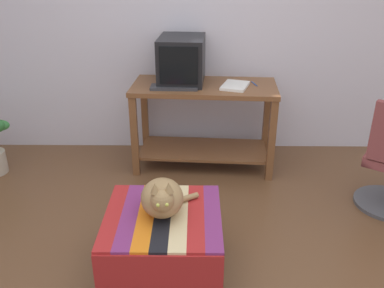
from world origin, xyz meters
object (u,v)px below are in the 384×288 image
tv_monitor (182,60)px  book (235,86)px  cat (162,198)px  keyboard (174,87)px  ottoman_with_blanket (164,242)px  desk (204,112)px

tv_monitor → book: bearing=-14.8°
cat → keyboard: bearing=84.3°
tv_monitor → cat: (-0.07, -1.52, -0.46)m
tv_monitor → ottoman_with_blanket: bearing=-88.7°
desk → ottoman_with_blanket: size_ratio=1.85×
book → ottoman_with_blanket: book is taller
ottoman_with_blanket → cat: size_ratio=1.88×
cat → book: bearing=63.5°
keyboard → desk: bearing=25.0°
tv_monitor → keyboard: tv_monitor is taller
desk → ottoman_with_blanket: (-0.27, -1.44, -0.32)m
desk → tv_monitor: bearing=158.3°
keyboard → ottoman_with_blanket: 1.45m
tv_monitor → book: tv_monitor is taller
desk → cat: size_ratio=3.47×
tv_monitor → book: 0.52m
desk → ottoman_with_blanket: 1.50m
ottoman_with_blanket → keyboard: bearing=89.6°
tv_monitor → ottoman_with_blanket: size_ratio=0.76×
book → cat: bearing=-93.3°
keyboard → cat: bearing=-89.2°
ottoman_with_blanket → cat: 0.31m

